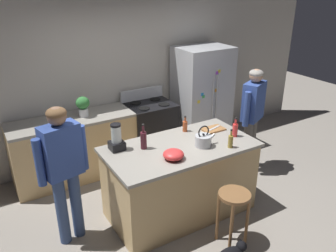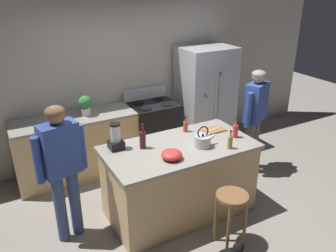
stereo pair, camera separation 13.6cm
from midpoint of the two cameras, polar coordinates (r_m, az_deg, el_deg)
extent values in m
plane|color=gray|center=(4.72, 2.66, -13.76)|extent=(14.00, 14.00, 0.00)
cube|color=#BCB7AD|center=(5.71, -7.39, 8.00)|extent=(8.00, 0.10, 2.70)
cube|color=tan|center=(4.46, 2.77, -9.05)|extent=(1.80, 0.91, 0.92)
cube|color=gray|center=(4.22, 2.90, -3.55)|extent=(1.86, 0.97, 0.04)
cube|color=tan|center=(5.44, -13.15, -3.31)|extent=(2.00, 0.64, 0.92)
cube|color=gray|center=(5.25, -13.62, 1.37)|extent=(2.00, 0.64, 0.04)
cube|color=#B7BABF|center=(6.11, 6.79, 4.59)|extent=(0.90, 0.70, 1.79)
cylinder|color=#B7BABF|center=(5.78, 8.62, 4.32)|extent=(0.02, 0.02, 0.80)
cylinder|color=#B7BABF|center=(5.83, 9.25, 4.43)|extent=(0.02, 0.02, 0.80)
cube|color=#3FB259|center=(5.66, 7.04, 4.78)|extent=(0.05, 0.01, 0.05)
cube|color=purple|center=(5.71, 9.33, 8.58)|extent=(0.05, 0.01, 0.05)
cube|color=yellow|center=(5.73, 9.69, 8.86)|extent=(0.05, 0.01, 0.05)
cube|color=orange|center=(5.79, 9.16, 5.76)|extent=(0.05, 0.01, 0.05)
cube|color=yellow|center=(5.64, 6.25, 3.93)|extent=(0.05, 0.01, 0.05)
cube|color=#268CD8|center=(5.64, 6.86, 5.13)|extent=(0.05, 0.01, 0.05)
cube|color=black|center=(5.78, -1.83, -0.79)|extent=(0.76, 0.64, 0.96)
cube|color=black|center=(5.54, -0.29, -2.45)|extent=(0.60, 0.01, 0.24)
cube|color=#B7BABF|center=(5.82, -3.21, 5.37)|extent=(0.76, 0.06, 0.18)
cylinder|color=black|center=(5.40, -2.87, 2.96)|extent=(0.18, 0.18, 0.01)
cylinder|color=black|center=(5.56, 0.47, 3.59)|extent=(0.18, 0.18, 0.01)
cylinder|color=black|center=(5.66, -4.22, 3.89)|extent=(0.18, 0.18, 0.01)
cylinder|color=black|center=(5.81, -0.98, 4.47)|extent=(0.18, 0.18, 0.01)
cylinder|color=#384C7A|center=(4.19, -16.45, -12.93)|extent=(0.15, 0.15, 0.87)
cylinder|color=#384C7A|center=(4.25, -14.22, -12.11)|extent=(0.15, 0.15, 0.87)
cube|color=#334C99|center=(3.85, -16.47, -3.68)|extent=(0.44, 0.30, 0.59)
cylinder|color=#334C99|center=(3.79, -19.78, -5.42)|extent=(0.11, 0.11, 0.53)
cylinder|color=#334C99|center=(3.96, -13.14, -3.30)|extent=(0.11, 0.11, 0.53)
sphere|color=#8C664C|center=(3.69, -17.16, 1.77)|extent=(0.24, 0.24, 0.20)
ellipsoid|color=brown|center=(3.68, -17.22, 2.28)|extent=(0.25, 0.25, 0.12)
cylinder|color=#66605B|center=(5.67, 14.68, -2.76)|extent=(0.17, 0.17, 0.85)
cylinder|color=#66605B|center=(5.52, 13.95, -3.44)|extent=(0.17, 0.17, 0.85)
cube|color=#334C99|center=(5.32, 15.08, 3.82)|extent=(0.46, 0.37, 0.58)
cylinder|color=#334C99|center=(5.56, 16.02, 4.00)|extent=(0.12, 0.12, 0.53)
cylinder|color=#334C99|center=(5.12, 13.94, 2.56)|extent=(0.12, 0.12, 0.53)
sphere|color=tan|center=(5.21, 15.53, 7.88)|extent=(0.26, 0.26, 0.20)
ellipsoid|color=gray|center=(5.20, 15.57, 8.25)|extent=(0.28, 0.28, 0.12)
cylinder|color=brown|center=(3.92, 11.58, -11.32)|extent=(0.36, 0.36, 0.04)
cylinder|color=brown|center=(3.99, 10.94, -16.60)|extent=(0.04, 0.04, 0.63)
cylinder|color=brown|center=(4.12, 13.57, -15.42)|extent=(0.04, 0.04, 0.63)
cylinder|color=brown|center=(4.13, 8.84, -14.85)|extent=(0.04, 0.04, 0.63)
cylinder|color=brown|center=(4.25, 11.43, -13.79)|extent=(0.04, 0.04, 0.63)
sphere|color=black|center=(4.02, 12.57, -19.09)|extent=(0.12, 0.12, 0.12)
cone|color=black|center=(3.97, 13.06, -18.64)|extent=(0.04, 0.04, 0.03)
cone|color=black|center=(4.00, 12.47, -18.17)|extent=(0.04, 0.04, 0.03)
cylinder|color=silver|center=(5.24, -12.70, 2.38)|extent=(0.14, 0.14, 0.12)
ellipsoid|color=#337A38|center=(5.19, -12.84, 3.92)|extent=(0.20, 0.20, 0.18)
cube|color=black|center=(4.16, -7.64, -3.10)|extent=(0.17, 0.17, 0.10)
cylinder|color=silver|center=(4.09, -7.75, -1.20)|extent=(0.12, 0.12, 0.20)
cylinder|color=black|center=(4.05, -7.84, 0.26)|extent=(0.12, 0.12, 0.02)
cylinder|color=#471923|center=(4.11, -3.26, -2.35)|extent=(0.08, 0.08, 0.21)
cylinder|color=#471923|center=(4.05, -3.30, -0.44)|extent=(0.03, 0.03, 0.09)
cylinder|color=black|center=(4.03, -3.32, 0.25)|extent=(0.03, 0.03, 0.02)
cylinder|color=olive|center=(4.19, 11.13, -2.70)|extent=(0.06, 0.06, 0.15)
cylinder|color=olive|center=(4.15, 11.25, -1.33)|extent=(0.02, 0.02, 0.07)
cylinder|color=black|center=(4.13, 11.29, -0.82)|extent=(0.03, 0.03, 0.02)
cylinder|color=#B24C26|center=(4.57, 3.77, -0.10)|extent=(0.06, 0.06, 0.14)
cylinder|color=#B24C26|center=(4.53, 3.80, 1.06)|extent=(0.02, 0.02, 0.06)
cylinder|color=black|center=(4.52, 3.81, 1.50)|extent=(0.03, 0.03, 0.02)
cylinder|color=red|center=(4.49, 11.94, -0.85)|extent=(0.07, 0.07, 0.17)
cylinder|color=red|center=(4.44, 12.07, 0.56)|extent=(0.03, 0.03, 0.07)
cylinder|color=black|center=(4.43, 12.12, 1.09)|extent=(0.03, 0.03, 0.02)
ellipsoid|color=red|center=(3.89, 1.62, -4.76)|extent=(0.24, 0.24, 0.11)
cylinder|color=#B7BABF|center=(4.19, 6.66, -2.53)|extent=(0.20, 0.20, 0.14)
sphere|color=black|center=(4.15, 6.72, -1.47)|extent=(0.03, 0.03, 0.03)
cylinder|color=#B7BABF|center=(4.25, 8.11, -1.89)|extent=(0.09, 0.03, 0.08)
torus|color=black|center=(4.14, 6.74, -1.03)|extent=(0.16, 0.02, 0.16)
cube|color=#9E6B3D|center=(4.67, 8.42, -0.63)|extent=(0.30, 0.20, 0.02)
cube|color=#B7BABF|center=(4.67, 8.63, -0.44)|extent=(0.22, 0.09, 0.01)
camera|label=1|loc=(0.07, -89.11, 0.39)|focal=36.87mm
camera|label=2|loc=(0.07, 90.89, -0.39)|focal=36.87mm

